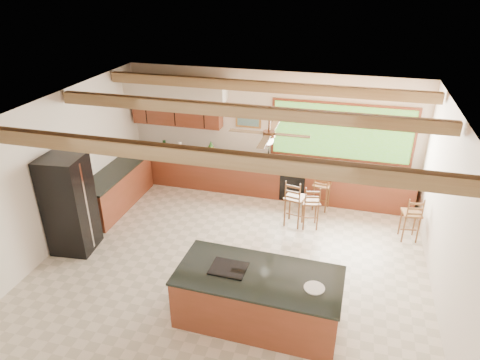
# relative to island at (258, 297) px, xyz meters

# --- Properties ---
(ground) EXTENTS (7.20, 7.20, 0.00)m
(ground) POSITION_rel_island_xyz_m (-0.78, 1.40, -0.45)
(ground) COLOR beige
(ground) RESTS_ON ground
(room_shell) EXTENTS (7.27, 6.54, 3.02)m
(room_shell) POSITION_rel_island_xyz_m (-0.94, 2.05, 1.77)
(room_shell) COLOR #F0E1CF
(room_shell) RESTS_ON ground
(counter_run) EXTENTS (7.12, 3.10, 1.27)m
(counter_run) POSITION_rel_island_xyz_m (-1.59, 3.92, 0.02)
(counter_run) COLOR brown
(counter_run) RESTS_ON ground
(island) EXTENTS (2.59, 1.27, 0.91)m
(island) POSITION_rel_island_xyz_m (0.00, 0.00, 0.00)
(island) COLOR brown
(island) RESTS_ON ground
(refrigerator) EXTENTS (0.85, 0.83, 2.00)m
(refrigerator) POSITION_rel_island_xyz_m (-3.99, 0.98, 0.55)
(refrigerator) COLOR black
(refrigerator) RESTS_ON ground
(bar_stool_a) EXTENTS (0.43, 0.43, 1.05)m
(bar_stool_a) POSITION_rel_island_xyz_m (0.64, 3.79, 0.18)
(bar_stool_a) COLOR brown
(bar_stool_a) RESTS_ON ground
(bar_stool_b) EXTENTS (0.47, 0.47, 1.12)m
(bar_stool_b) POSITION_rel_island_xyz_m (0.13, 2.94, 0.21)
(bar_stool_b) COLOR brown
(bar_stool_b) RESTS_ON ground
(bar_stool_c) EXTENTS (0.45, 0.45, 1.03)m
(bar_stool_c) POSITION_rel_island_xyz_m (0.48, 2.94, 0.16)
(bar_stool_c) COLOR brown
(bar_stool_c) RESTS_ON ground
(bar_stool_d) EXTENTS (0.42, 0.42, 1.02)m
(bar_stool_d) POSITION_rel_island_xyz_m (2.52, 3.00, 0.16)
(bar_stool_d) COLOR brown
(bar_stool_d) RESTS_ON ground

